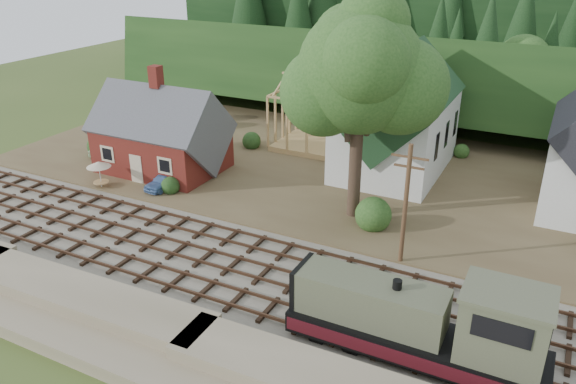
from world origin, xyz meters
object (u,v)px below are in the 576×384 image
at_px(car_blue, 164,181).
at_px(patio_set, 99,165).
at_px(locomotive, 425,325).
at_px(car_green, 108,153).

xyz_separation_m(car_blue, patio_set, (-4.76, -2.10, 1.22)).
distance_m(locomotive, car_green, 35.45).
xyz_separation_m(locomotive, car_green, (-32.68, 13.69, -1.29)).
xyz_separation_m(locomotive, car_blue, (-23.78, 10.60, -1.21)).
bearing_deg(car_blue, locomotive, -19.51).
bearing_deg(car_green, locomotive, -131.87).
bearing_deg(car_green, patio_set, -160.57).
bearing_deg(car_green, car_blue, -128.28).
xyz_separation_m(car_green, patio_set, (4.14, -5.19, 1.29)).
relative_size(car_blue, patio_set, 1.69).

